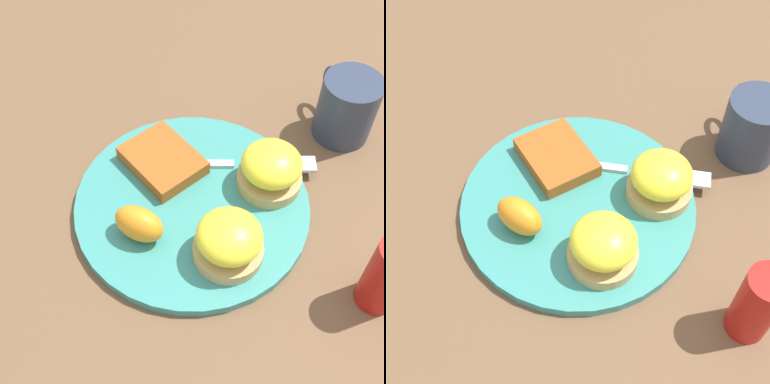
{
  "view_description": "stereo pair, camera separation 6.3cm",
  "coord_description": "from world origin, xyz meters",
  "views": [
    {
      "loc": [
        -0.36,
        0.11,
        0.54
      ],
      "look_at": [
        0.0,
        0.0,
        0.03
      ],
      "focal_mm": 50.0,
      "sensor_mm": 36.0,
      "label": 1
    },
    {
      "loc": [
        -0.37,
        0.04,
        0.54
      ],
      "look_at": [
        0.0,
        0.0,
        0.03
      ],
      "focal_mm": 50.0,
      "sensor_mm": 36.0,
      "label": 2
    }
  ],
  "objects": [
    {
      "name": "ground_plane",
      "position": [
        0.0,
        0.0,
        0.0
      ],
      "size": [
        1.1,
        1.1,
        0.0
      ],
      "primitive_type": "plane",
      "color": "brown"
    },
    {
      "name": "plate",
      "position": [
        0.0,
        0.0,
        0.01
      ],
      "size": [
        0.29,
        0.29,
        0.01
      ],
      "primitive_type": "cylinder",
      "color": "teal",
      "rests_on": "ground_plane"
    },
    {
      "name": "sandwich_benedict_left",
      "position": [
        -0.08,
        -0.02,
        0.04
      ],
      "size": [
        0.08,
        0.08,
        0.06
      ],
      "color": "tan",
      "rests_on": "plate"
    },
    {
      "name": "sandwich_benedict_right",
      "position": [
        -0.0,
        -0.1,
        0.04
      ],
      "size": [
        0.08,
        0.08,
        0.06
      ],
      "color": "tan",
      "rests_on": "plate"
    },
    {
      "name": "hashbrown_patty",
      "position": [
        0.07,
        0.02,
        0.02
      ],
      "size": [
        0.12,
        0.11,
        0.02
      ],
      "primitive_type": "cube",
      "rotation": [
        0.0,
        0.0,
        0.41
      ],
      "color": "#9D511C",
      "rests_on": "plate"
    },
    {
      "name": "orange_wedge",
      "position": [
        -0.03,
        0.07,
        0.04
      ],
      "size": [
        0.07,
        0.07,
        0.04
      ],
      "primitive_type": "ellipsoid",
      "rotation": [
        0.0,
        0.0,
        0.82
      ],
      "color": "orange",
      "rests_on": "plate"
    },
    {
      "name": "fork",
      "position": [
        0.04,
        -0.08,
        0.02
      ],
      "size": [
        0.08,
        0.22,
        0.0
      ],
      "color": "silver",
      "rests_on": "plate"
    },
    {
      "name": "cup",
      "position": [
        0.07,
        -0.23,
        0.05
      ],
      "size": [
        0.11,
        0.08,
        0.09
      ],
      "color": "#2D384C",
      "rests_on": "ground_plane"
    }
  ]
}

